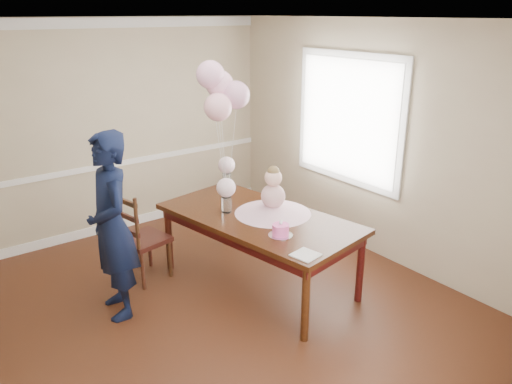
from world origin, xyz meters
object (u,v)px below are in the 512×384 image
object	(u,v)px
birthday_cake	(281,230)
dining_chair_seat	(145,239)
woman	(112,227)
dining_table_top	(259,218)

from	to	relation	value
birthday_cake	dining_chair_seat	bearing A→B (deg)	119.78
birthday_cake	woman	world-z (taller)	woman
birthday_cake	woman	xyz separation A→B (m)	(-1.27, 0.90, 0.05)
birthday_cake	woman	distance (m)	1.56
dining_table_top	birthday_cake	bearing A→B (deg)	-113.96
dining_table_top	woman	xyz separation A→B (m)	(-1.40, 0.40, 0.14)
dining_table_top	birthday_cake	size ratio (longest dim) A/B	13.33
dining_chair_seat	woman	distance (m)	0.80
dining_chair_seat	woman	bearing A→B (deg)	-149.54
birthday_cake	dining_chair_seat	size ratio (longest dim) A/B	0.35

